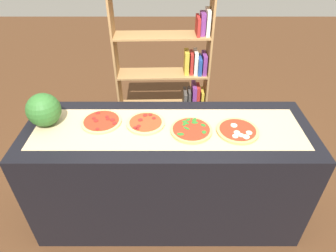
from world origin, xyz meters
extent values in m
plane|color=#4C2D19|center=(0.00, 0.00, 0.00)|extent=(12.00, 12.00, 0.00)
cube|color=black|center=(0.00, 0.00, 0.46)|extent=(2.06, 0.71, 0.91)
cube|color=tan|center=(0.00, 0.00, 0.91)|extent=(1.89, 0.48, 0.00)
cylinder|color=#DBB26B|center=(-0.48, 0.07, 0.92)|extent=(0.29, 0.29, 0.02)
cylinder|color=red|center=(-0.48, 0.07, 0.93)|extent=(0.25, 0.25, 0.00)
cylinder|color=maroon|center=(-0.52, 0.06, 0.93)|extent=(0.03, 0.03, 0.00)
cylinder|color=maroon|center=(-0.44, 0.08, 0.93)|extent=(0.03, 0.03, 0.00)
cylinder|color=maroon|center=(-0.54, 0.09, 0.93)|extent=(0.03, 0.03, 0.00)
cylinder|color=maroon|center=(-0.53, 0.16, 0.93)|extent=(0.03, 0.03, 0.00)
cylinder|color=maroon|center=(-0.45, 0.11, 0.93)|extent=(0.03, 0.03, 0.00)
cylinder|color=maroon|center=(-0.49, -0.04, 0.93)|extent=(0.03, 0.03, 0.00)
cylinder|color=maroon|center=(-0.38, 0.03, 0.93)|extent=(0.03, 0.03, 0.00)
cylinder|color=maroon|center=(-0.40, 0.07, 0.93)|extent=(0.04, 0.04, 0.00)
cylinder|color=#DBB26B|center=(-0.16, 0.05, 0.92)|extent=(0.28, 0.28, 0.02)
cylinder|color=red|center=(-0.16, 0.05, 0.93)|extent=(0.23, 0.23, 0.00)
cylinder|color=maroon|center=(-0.10, 0.09, 0.94)|extent=(0.03, 0.03, 0.00)
cylinder|color=maroon|center=(-0.13, 0.14, 0.94)|extent=(0.03, 0.03, 0.00)
cylinder|color=maroon|center=(-0.21, -0.01, 0.94)|extent=(0.03, 0.03, 0.00)
cylinder|color=maroon|center=(-0.23, -0.03, 0.94)|extent=(0.03, 0.03, 0.00)
cylinder|color=maroon|center=(-0.21, -0.04, 0.94)|extent=(0.03, 0.03, 0.00)
cylinder|color=maroon|center=(-0.17, 0.13, 0.94)|extent=(0.03, 0.03, 0.00)
cylinder|color=maroon|center=(-0.20, 0.07, 0.94)|extent=(0.03, 0.03, 0.00)
cylinder|color=tan|center=(0.16, -0.04, 0.92)|extent=(0.29, 0.29, 0.02)
cylinder|color=red|center=(0.16, -0.04, 0.94)|extent=(0.26, 0.26, 0.00)
ellipsoid|color=#286B23|center=(0.12, 0.04, 0.94)|extent=(0.04, 0.04, 0.00)
ellipsoid|color=#286B23|center=(0.25, -0.08, 0.94)|extent=(0.04, 0.05, 0.00)
ellipsoid|color=#286B23|center=(0.25, 0.00, 0.94)|extent=(0.05, 0.05, 0.00)
ellipsoid|color=#286B23|center=(0.19, 0.03, 0.94)|extent=(0.05, 0.03, 0.00)
ellipsoid|color=#286B23|center=(0.08, -0.10, 0.94)|extent=(0.05, 0.03, 0.00)
ellipsoid|color=#286B23|center=(0.13, 0.03, 0.94)|extent=(0.05, 0.05, 0.00)
ellipsoid|color=#286B23|center=(0.19, 0.07, 0.94)|extent=(0.04, 0.04, 0.00)
ellipsoid|color=#286B23|center=(0.19, 0.05, 0.94)|extent=(0.05, 0.05, 0.00)
ellipsoid|color=#286B23|center=(0.11, 0.01, 0.94)|extent=(0.04, 0.04, 0.00)
ellipsoid|color=#286B23|center=(0.15, 0.07, 0.94)|extent=(0.05, 0.05, 0.00)
ellipsoid|color=#286B23|center=(0.13, -0.04, 0.94)|extent=(0.05, 0.05, 0.00)
cylinder|color=tan|center=(0.48, -0.04, 0.92)|extent=(0.29, 0.29, 0.02)
cylinder|color=red|center=(0.48, -0.04, 0.93)|extent=(0.25, 0.25, 0.00)
cylinder|color=#EFE5CC|center=(0.49, -0.11, 0.94)|extent=(0.04, 0.04, 0.00)
cylinder|color=#EFE5CC|center=(0.47, -0.08, 0.94)|extent=(0.04, 0.04, 0.00)
cylinder|color=#EFE5CC|center=(0.55, -0.08, 0.94)|extent=(0.04, 0.04, 0.00)
cylinder|color=#EFE5CC|center=(0.45, -0.12, 0.94)|extent=(0.04, 0.04, 0.00)
cylinder|color=#EFE5CC|center=(0.46, 0.00, 0.94)|extent=(0.05, 0.05, 0.00)
cylinder|color=#EFE5CC|center=(0.52, -0.13, 0.94)|extent=(0.04, 0.04, 0.00)
sphere|color=#2D6628|center=(-0.87, 0.06, 1.03)|extent=(0.24, 0.24, 0.24)
cube|color=#A87A47|center=(0.41, 1.10, 0.80)|extent=(0.03, 0.25, 1.61)
cube|color=#A87A47|center=(-0.52, 1.07, 0.80)|extent=(0.03, 0.25, 1.61)
cube|color=#A87A47|center=(-0.06, 1.08, 0.01)|extent=(0.91, 0.28, 0.02)
cube|color=#B22823|center=(0.37, 1.10, 0.14)|extent=(0.03, 0.15, 0.25)
cube|color=gold|center=(0.33, 1.09, 0.11)|extent=(0.04, 0.17, 0.19)
cube|color=silver|center=(0.28, 1.09, 0.11)|extent=(0.04, 0.16, 0.19)
cube|color=orange|center=(0.24, 1.09, 0.12)|extent=(0.03, 0.19, 0.21)
cube|color=gold|center=(0.20, 1.09, 0.11)|extent=(0.04, 0.20, 0.18)
cube|color=silver|center=(0.15, 1.09, 0.13)|extent=(0.04, 0.18, 0.22)
cube|color=#B22823|center=(0.10, 1.09, 0.13)|extent=(0.04, 0.16, 0.23)
cube|color=#A87A47|center=(-0.06, 1.08, 0.41)|extent=(0.91, 0.28, 0.02)
cube|color=gold|center=(0.37, 1.10, 0.51)|extent=(0.03, 0.17, 0.19)
cube|color=#B22823|center=(0.32, 1.09, 0.54)|extent=(0.04, 0.16, 0.24)
cube|color=#753384|center=(0.28, 1.09, 0.54)|extent=(0.05, 0.21, 0.26)
cube|color=#47423D|center=(0.23, 1.09, 0.51)|extent=(0.03, 0.16, 0.19)
cube|color=#47423D|center=(0.19, 1.09, 0.50)|extent=(0.04, 0.20, 0.18)
cube|color=#A87A47|center=(-0.06, 1.08, 0.80)|extent=(0.91, 0.28, 0.02)
cube|color=#753384|center=(0.37, 1.09, 0.91)|extent=(0.04, 0.20, 0.20)
cube|color=#234799|center=(0.32, 1.09, 0.90)|extent=(0.04, 0.20, 0.17)
cube|color=silver|center=(0.28, 1.09, 0.93)|extent=(0.04, 0.17, 0.23)
cube|color=#B22823|center=(0.24, 1.09, 0.92)|extent=(0.03, 0.15, 0.22)
cube|color=gold|center=(0.19, 1.09, 0.93)|extent=(0.05, 0.15, 0.23)
cube|color=#A87A47|center=(-0.06, 1.08, 1.20)|extent=(0.91, 0.28, 0.02)
cube|color=silver|center=(0.37, 1.10, 1.33)|extent=(0.04, 0.19, 0.23)
cube|color=#753384|center=(0.32, 1.09, 1.31)|extent=(0.05, 0.15, 0.20)
cube|color=#B22823|center=(0.28, 1.09, 1.29)|extent=(0.03, 0.21, 0.17)
camera|label=1|loc=(0.00, -1.61, 2.13)|focal=30.58mm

